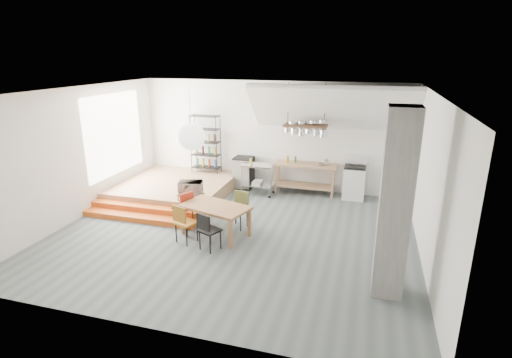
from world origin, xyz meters
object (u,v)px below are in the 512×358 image
(stove, at_px, (354,182))
(dining_table, at_px, (215,209))
(mini_fridge, at_px, (244,172))
(rolling_cart, at_px, (258,175))

(stove, relative_size, dining_table, 0.70)
(stove, distance_m, dining_table, 4.41)
(stove, relative_size, mini_fridge, 1.24)
(stove, height_order, rolling_cart, stove)
(dining_table, bearing_deg, mini_fridge, 113.71)
(stove, distance_m, rolling_cart, 2.74)
(stove, bearing_deg, dining_table, -130.42)
(rolling_cart, bearing_deg, stove, 11.18)
(stove, xyz_separation_m, mini_fridge, (-3.29, 0.04, -0.01))
(stove, bearing_deg, mini_fridge, 179.24)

